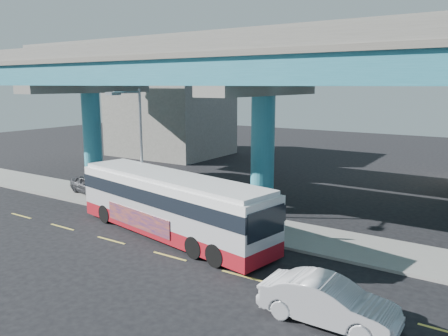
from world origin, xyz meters
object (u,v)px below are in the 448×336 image
Objects in this scene: street_lamp at (134,134)px; transit_bus at (171,203)px; sedan at (328,301)px; stop_sign at (267,207)px; parked_car at (90,185)px.

transit_bus is at bearing -20.14° from street_lamp.
stop_sign is (-5.51, 6.08, 1.02)m from sedan.
transit_bus is 1.74× the size of street_lamp.
sedan reaches higher than parked_car.
sedan is 2.05× the size of stop_sign.
transit_bus is 2.82× the size of sedan.
sedan is 22.15m from parked_car.
street_lamp reaches higher than parked_car.
street_lamp is at bearing 69.63° from sedan.
parked_car is at bearing 172.64° from transit_bus.
street_lamp is at bearing 170.81° from transit_bus.
sedan is at bearing -20.80° from street_lamp.
stop_sign reaches higher than parked_car.
parked_car is 8.32m from street_lamp.
sedan is 0.62× the size of street_lamp.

